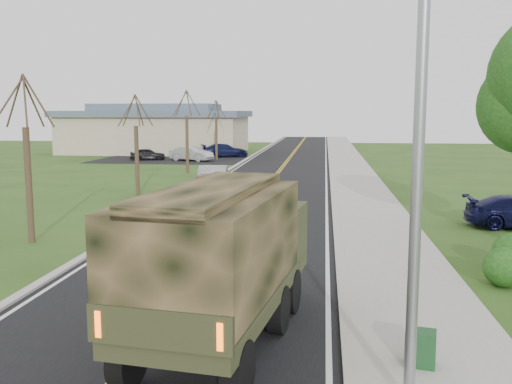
% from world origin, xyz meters
% --- Properties ---
extents(ground, '(160.00, 160.00, 0.00)m').
position_xyz_m(ground, '(0.00, 0.00, 0.00)').
color(ground, '#284416').
rests_on(ground, ground).
extents(road, '(8.00, 120.00, 0.01)m').
position_xyz_m(road, '(0.00, 40.00, 0.01)').
color(road, black).
rests_on(road, ground).
extents(curb_right, '(0.30, 120.00, 0.12)m').
position_xyz_m(curb_right, '(4.15, 40.00, 0.06)').
color(curb_right, '#9E998E').
rests_on(curb_right, ground).
extents(sidewalk_right, '(3.20, 120.00, 0.10)m').
position_xyz_m(sidewalk_right, '(5.90, 40.00, 0.05)').
color(sidewalk_right, '#9E998E').
rests_on(sidewalk_right, ground).
extents(curb_left, '(0.30, 120.00, 0.10)m').
position_xyz_m(curb_left, '(-4.15, 40.00, 0.05)').
color(curb_left, '#9E998E').
rests_on(curb_left, ground).
extents(street_light, '(1.65, 0.22, 8.00)m').
position_xyz_m(street_light, '(4.90, -0.50, 4.43)').
color(street_light, gray).
rests_on(street_light, ground).
extents(bare_tree_a, '(1.93, 2.26, 6.08)m').
position_xyz_m(bare_tree_a, '(-7.00, 10.00, 2.63)').
color(bare_tree_a, '#38281C').
rests_on(bare_tree_a, ground).
extents(bare_tree_b, '(1.83, 2.14, 5.73)m').
position_xyz_m(bare_tree_b, '(-7.00, 22.00, 2.48)').
color(bare_tree_b, '#38281C').
rests_on(bare_tree_b, ground).
extents(bare_tree_c, '(2.04, 2.39, 6.42)m').
position_xyz_m(bare_tree_c, '(-7.00, 34.00, 2.78)').
color(bare_tree_c, '#38281C').
rests_on(bare_tree_c, ground).
extents(bare_tree_d, '(1.88, 2.20, 5.91)m').
position_xyz_m(bare_tree_d, '(-7.00, 46.00, 2.55)').
color(bare_tree_d, '#38281C').
rests_on(bare_tree_d, ground).
extents(commercial_building, '(25.50, 21.50, 5.65)m').
position_xyz_m(commercial_building, '(-15.98, 55.97, 2.69)').
color(commercial_building, tan).
rests_on(commercial_building, ground).
extents(military_truck, '(3.23, 6.97, 3.35)m').
position_xyz_m(military_truck, '(1.57, 1.85, 1.92)').
color(military_truck, black).
rests_on(military_truck, ground).
extents(suv_champagne, '(2.77, 5.22, 1.40)m').
position_xyz_m(suv_champagne, '(-2.59, 20.48, 0.70)').
color(suv_champagne, '#9B7B57').
rests_on(suv_champagne, ground).
extents(sedan_silver, '(2.23, 4.91, 1.56)m').
position_xyz_m(sedan_silver, '(-2.97, 23.67, 0.78)').
color(sedan_silver, '#B0AFB4').
rests_on(sedan_silver, ground).
extents(utility_box_far, '(0.63, 0.55, 0.65)m').
position_xyz_m(utility_box_far, '(5.42, 1.02, 0.43)').
color(utility_box_far, '#18431E').
rests_on(utility_box_far, sidewalk_right).
extents(lot_car_dark, '(3.73, 2.39, 1.18)m').
position_xyz_m(lot_car_dark, '(-13.79, 45.29, 0.59)').
color(lot_car_dark, black).
rests_on(lot_car_dark, ground).
extents(lot_car_silver, '(4.65, 3.03, 1.45)m').
position_xyz_m(lot_car_silver, '(-9.25, 44.87, 0.72)').
color(lot_car_silver, '#B8B8BD').
rests_on(lot_car_silver, ground).
extents(lot_car_navy, '(5.24, 3.48, 1.41)m').
position_xyz_m(lot_car_navy, '(-6.86, 50.00, 0.71)').
color(lot_car_navy, '#0E1435').
rests_on(lot_car_navy, ground).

